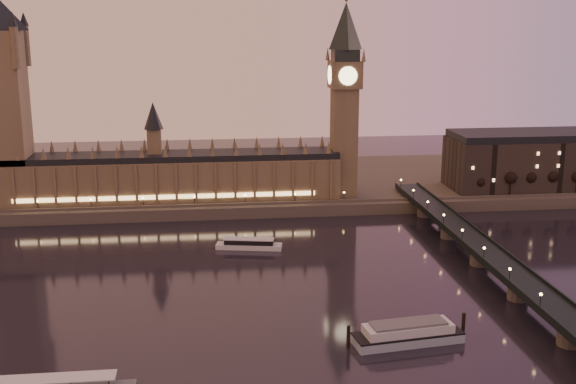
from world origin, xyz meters
The scene contains 12 objects.
ground centered at (0.00, 0.00, 0.00)m, with size 700.00×700.00×0.00m, color black.
far_embankment centered at (30.00, 165.00, 3.00)m, with size 560.00×130.00×6.00m, color #423D35.
palace_of_westminster centered at (-40.12, 120.99, 21.71)m, with size 180.00×26.62×52.00m.
victoria_tower centered at (-120.00, 121.00, 65.79)m, with size 31.68×31.68×118.00m.
big_ben centered at (53.99, 120.99, 63.95)m, with size 17.68×17.68×104.00m.
westminster_bridge centered at (91.61, 0.00, 5.52)m, with size 13.20×260.00×15.30m.
bare_tree_0 centered at (128.62, 109.00, 14.51)m, with size 5.61×5.61×11.42m.
bare_tree_1 centered at (141.85, 109.00, 14.51)m, with size 5.61×5.61×11.42m.
bare_tree_2 centered at (155.07, 109.00, 14.51)m, with size 5.61×5.61×11.42m.
bare_tree_3 centered at (168.29, 109.00, 14.51)m, with size 5.61×5.61×11.42m.
cruise_boat_a centered at (-1.65, 51.98, 2.06)m, with size 29.89×11.82×4.67m.
moored_barge centered at (42.21, -49.23, 3.13)m, with size 40.12×14.40×7.42m.
Camera 1 is at (-19.96, -254.21, 100.47)m, focal length 45.00 mm.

